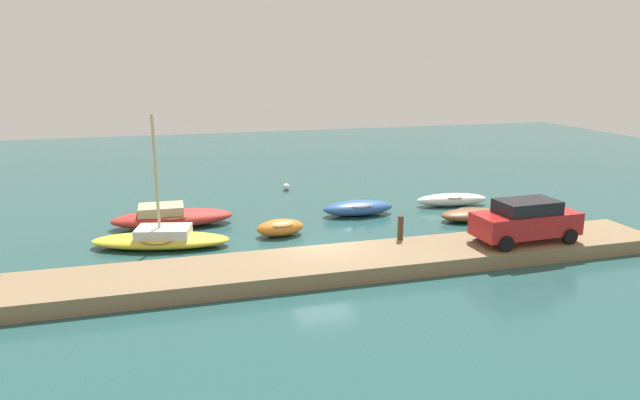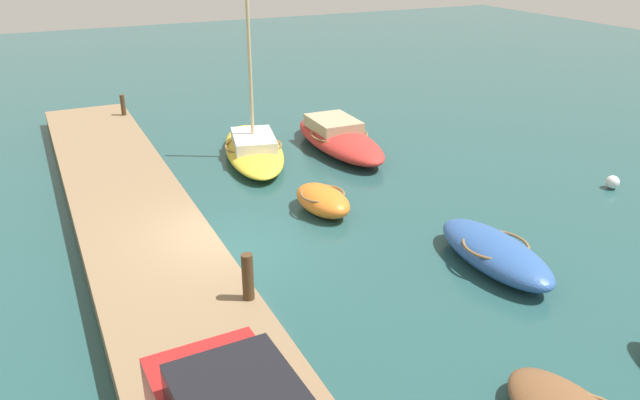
{
  "view_description": "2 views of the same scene",
  "coord_description": "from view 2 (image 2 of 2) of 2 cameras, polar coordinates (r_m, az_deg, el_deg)",
  "views": [
    {
      "loc": [
        -6.23,
        -21.6,
        7.95
      ],
      "look_at": [
        1.1,
        4.28,
        1.29
      ],
      "focal_mm": 31.99,
      "sensor_mm": 36.0,
      "label": 1
    },
    {
      "loc": [
        13.75,
        -3.96,
        7.61
      ],
      "look_at": [
        0.73,
        2.24,
        1.3
      ],
      "focal_mm": 35.01,
      "sensor_mm": 36.0,
      "label": 2
    }
  ],
  "objects": [
    {
      "name": "rowboat_blue",
      "position": [
        15.73,
        15.68,
        -4.62
      ],
      "size": [
        3.79,
        1.63,
        0.78
      ],
      "rotation": [
        0.0,
        0.0,
        -0.02
      ],
      "color": "#2D569E",
      "rests_on": "ground_plane"
    },
    {
      "name": "ground_plane",
      "position": [
        16.21,
        -8.3,
        -4.65
      ],
      "size": [
        84.0,
        84.0,
        0.0
      ],
      "primitive_type": "plane",
      "color": "#234C4C"
    },
    {
      "name": "dock_platform",
      "position": [
        15.71,
        -14.99,
        -4.99
      ],
      "size": [
        27.83,
        3.15,
        0.6
      ],
      "primitive_type": "cube",
      "color": "#846B4C",
      "rests_on": "ground_plane"
    },
    {
      "name": "mooring_post_west",
      "position": [
        26.8,
        -17.57,
        8.28
      ],
      "size": [
        0.19,
        0.19,
        0.84
      ],
      "primitive_type": "cylinder",
      "color": "#47331E",
      "rests_on": "dock_platform"
    },
    {
      "name": "motorboat_red",
      "position": [
        23.25,
        1.7,
        5.72
      ],
      "size": [
        5.85,
        2.16,
        1.09
      ],
      "rotation": [
        0.0,
        0.0,
        -0.02
      ],
      "color": "#B72D28",
      "rests_on": "ground_plane"
    },
    {
      "name": "sailboat_yellow",
      "position": [
        22.55,
        -6.08,
        4.79
      ],
      "size": [
        6.24,
        3.28,
        5.76
      ],
      "rotation": [
        0.0,
        0.0,
        -0.23
      ],
      "color": "gold",
      "rests_on": "ground_plane"
    },
    {
      "name": "dinghy_orange",
      "position": [
        18.02,
        0.24,
        0.01
      ],
      "size": [
        2.32,
        1.43,
        0.76
      ],
      "rotation": [
        0.0,
        0.0,
        0.09
      ],
      "color": "orange",
      "rests_on": "ground_plane"
    },
    {
      "name": "mooring_post_mid_west",
      "position": [
        12.83,
        -6.62,
        -6.99
      ],
      "size": [
        0.24,
        0.24,
        1.02
      ],
      "primitive_type": "cylinder",
      "color": "#47331E",
      "rests_on": "dock_platform"
    },
    {
      "name": "marker_buoy",
      "position": [
        21.83,
        25.16,
        1.49
      ],
      "size": [
        0.43,
        0.43,
        0.43
      ],
      "primitive_type": "sphere",
      "color": "silver",
      "rests_on": "ground_plane"
    }
  ]
}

